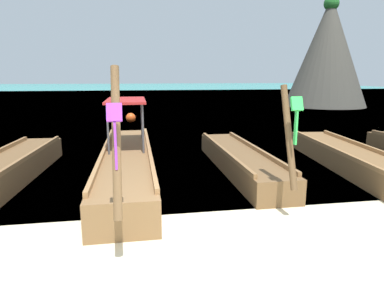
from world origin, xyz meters
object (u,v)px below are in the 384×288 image
longtail_boat_red_ribbon (9,169)px  longtail_boat_violet_ribbon (127,162)px  longtail_boat_green_ribbon (240,160)px  mooring_buoy_near (131,118)px  karst_rock (329,55)px  longtail_boat_yellow_ribbon (353,160)px

longtail_boat_red_ribbon → longtail_boat_violet_ribbon: longtail_boat_red_ribbon is taller
longtail_boat_green_ribbon → mooring_buoy_near: longtail_boat_green_ribbon is taller
longtail_boat_green_ribbon → karst_rock: karst_rock is taller
longtail_boat_green_ribbon → karst_rock: bearing=53.7°
longtail_boat_yellow_ribbon → mooring_buoy_near: 12.29m
longtail_boat_violet_ribbon → karst_rock: karst_rock is taller
longtail_boat_violet_ribbon → longtail_boat_yellow_ribbon: 6.01m
longtail_boat_red_ribbon → mooring_buoy_near: longtail_boat_red_ribbon is taller
longtail_boat_violet_ribbon → longtail_boat_green_ribbon: bearing=1.0°
longtail_boat_red_ribbon → longtail_boat_yellow_ribbon: bearing=-3.1°
longtail_boat_red_ribbon → longtail_boat_green_ribbon: bearing=-0.1°
longtail_boat_violet_ribbon → longtail_boat_yellow_ribbon: size_ratio=1.08×
longtail_boat_violet_ribbon → longtail_boat_green_ribbon: size_ratio=1.29×
longtail_boat_green_ribbon → longtail_boat_yellow_ribbon: 3.06m
longtail_boat_red_ribbon → mooring_buoy_near: 10.60m
longtail_boat_red_ribbon → longtail_boat_green_ribbon: (5.79, -0.01, -0.02)m
longtail_boat_yellow_ribbon → karst_rock: (10.42, 18.76, 4.01)m
karst_rock → longtail_boat_green_ribbon: bearing=-126.3°
karst_rock → mooring_buoy_near: (-16.45, -8.06, -4.02)m
longtail_boat_red_ribbon → mooring_buoy_near: size_ratio=11.48×
karst_rock → longtail_boat_violet_ribbon: bearing=-131.8°
longtail_boat_red_ribbon → karst_rock: 26.84m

